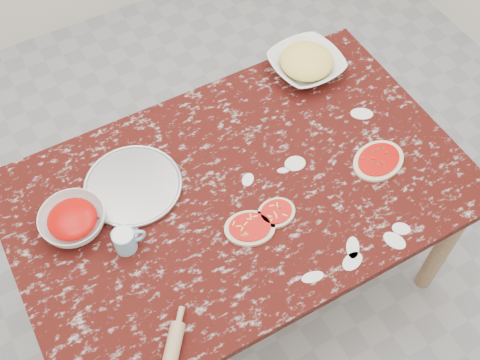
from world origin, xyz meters
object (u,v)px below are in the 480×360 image
object	(u,v)px
worktable	(240,200)
flour_mug	(125,240)
cheese_bowl	(306,65)
sauce_bowl	(73,221)
pizza_tray	(133,186)

from	to	relation	value
worktable	flour_mug	bearing A→B (deg)	-177.11
cheese_bowl	worktable	bearing A→B (deg)	-144.06
sauce_bowl	worktable	bearing A→B (deg)	-13.47
pizza_tray	flour_mug	xyz separation A→B (m)	(-0.11, -0.21, 0.04)
pizza_tray	sauce_bowl	size ratio (longest dim) A/B	1.53
sauce_bowl	flour_mug	xyz separation A→B (m)	(0.12, -0.16, 0.01)
worktable	sauce_bowl	xyz separation A→B (m)	(-0.56, 0.13, 0.12)
worktable	pizza_tray	size ratio (longest dim) A/B	4.71
sauce_bowl	cheese_bowl	xyz separation A→B (m)	(1.07, 0.23, -0.00)
sauce_bowl	cheese_bowl	size ratio (longest dim) A/B	0.79
worktable	flour_mug	distance (m)	0.46
worktable	flour_mug	size ratio (longest dim) A/B	14.55
worktable	pizza_tray	distance (m)	0.39
pizza_tray	cheese_bowl	bearing A→B (deg)	12.35
worktable	cheese_bowl	bearing A→B (deg)	35.94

